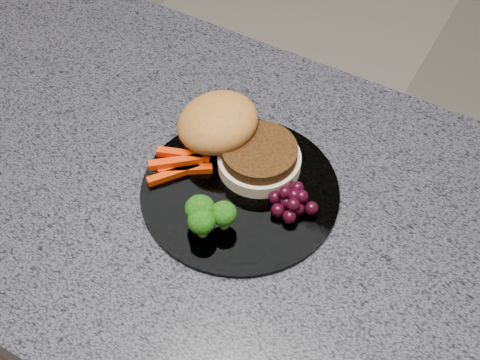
# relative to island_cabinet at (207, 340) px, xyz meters

# --- Properties ---
(island_cabinet) EXTENTS (1.20, 0.60, 0.86)m
(island_cabinet) POSITION_rel_island_cabinet_xyz_m (0.00, 0.00, 0.00)
(island_cabinet) COLOR brown
(island_cabinet) RESTS_ON ground
(countertop) EXTENTS (1.20, 0.60, 0.04)m
(countertop) POSITION_rel_island_cabinet_xyz_m (0.00, 0.00, 0.45)
(countertop) COLOR #4C4B56
(countertop) RESTS_ON island_cabinet
(plate) EXTENTS (0.26, 0.26, 0.01)m
(plate) POSITION_rel_island_cabinet_xyz_m (0.06, 0.02, 0.47)
(plate) COLOR white
(plate) RESTS_ON countertop
(burger) EXTENTS (0.19, 0.14, 0.06)m
(burger) POSITION_rel_island_cabinet_xyz_m (0.02, 0.07, 0.50)
(burger) COLOR beige
(burger) RESTS_ON plate
(carrot_sticks) EXTENTS (0.08, 0.08, 0.02)m
(carrot_sticks) POSITION_rel_island_cabinet_xyz_m (-0.03, 0.01, 0.48)
(carrot_sticks) COLOR red
(carrot_sticks) RESTS_ON plate
(broccoli) EXTENTS (0.06, 0.06, 0.05)m
(broccoli) POSITION_rel_island_cabinet_xyz_m (0.06, -0.05, 0.50)
(broccoli) COLOR #597C2D
(broccoli) RESTS_ON plate
(grape_bunch) EXTENTS (0.07, 0.06, 0.03)m
(grape_bunch) POSITION_rel_island_cabinet_xyz_m (0.13, 0.03, 0.49)
(grape_bunch) COLOR black
(grape_bunch) RESTS_ON plate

